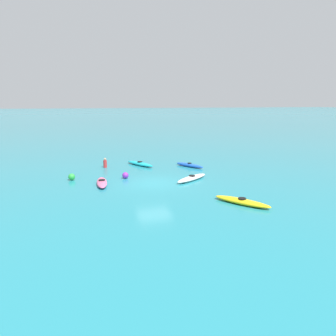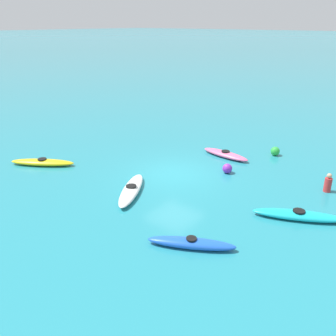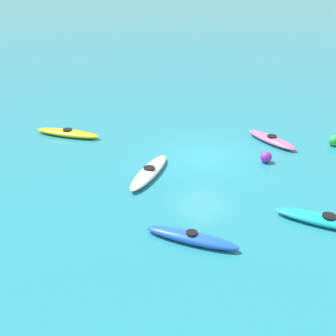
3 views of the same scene
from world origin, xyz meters
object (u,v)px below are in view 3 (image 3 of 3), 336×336
kayak_yellow (68,133)px  kayak_blue (192,238)px  buoy_purple (266,157)px  kayak_cyan (328,221)px  buoy_green (334,141)px  kayak_white (149,172)px  kayak_pink (272,140)px

kayak_yellow → kayak_blue: (-10.55, 0.89, -0.00)m
kayak_blue → buoy_purple: buoy_purple is taller
kayak_cyan → kayak_yellow: bearing=14.8°
kayak_yellow → kayak_blue: 10.58m
buoy_green → buoy_purple: (0.71, 3.98, -0.01)m
kayak_yellow → buoy_green: bearing=-132.9°
kayak_cyan → kayak_blue: bearing=64.3°
kayak_white → buoy_green: buoy_green is taller
kayak_cyan → kayak_yellow: 12.99m
kayak_pink → kayak_blue: (-3.79, 8.25, -0.00)m
kayak_yellow → buoy_purple: 9.71m
kayak_blue → buoy_green: (1.78, -10.31, 0.09)m
kayak_blue → buoy_green: size_ratio=5.69×
kayak_cyan → kayak_pink: (5.81, -4.05, 0.00)m
kayak_cyan → kayak_pink: same height
kayak_cyan → kayak_white: same height
buoy_green → buoy_purple: bearing=79.8°
kayak_pink → kayak_blue: size_ratio=1.03×
kayak_pink → kayak_yellow: 9.98m
kayak_pink → kayak_blue: bearing=114.7°
kayak_pink → kayak_blue: 9.08m
kayak_pink → kayak_white: same height
kayak_pink → kayak_white: (0.74, 6.65, -0.00)m
kayak_blue → kayak_white: bearing=-19.4°
kayak_yellow → buoy_green: (-8.76, -9.42, 0.09)m
kayak_cyan → kayak_blue: 4.66m
kayak_cyan → buoy_purple: (4.52, -2.13, 0.08)m
buoy_purple → buoy_green: bearing=-100.2°
kayak_yellow → kayak_white: same height
kayak_cyan → kayak_blue: size_ratio=1.18×
kayak_white → buoy_green: bearing=-107.5°
kayak_pink → buoy_purple: size_ratio=6.01×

